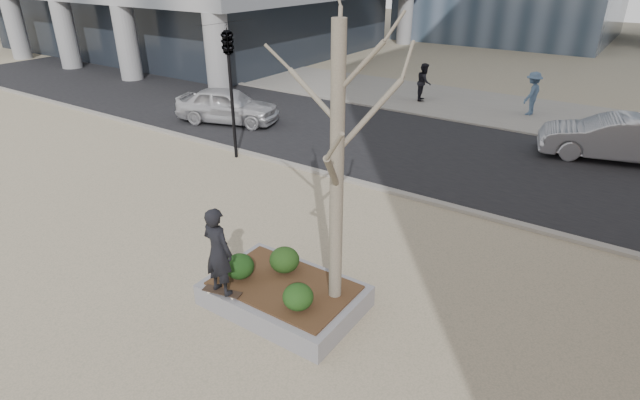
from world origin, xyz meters
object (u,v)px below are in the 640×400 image
Objects in this scene: skateboard at (222,293)px; police_car at (228,105)px; planter at (284,295)px; skateboarder at (218,252)px.

police_car is at bearing 119.67° from skateboard.
skateboard is at bearing -132.89° from planter.
police_car reaches higher than planter.
skateboarder reaches higher than skateboard.
skateboarder reaches higher than planter.
skateboarder is (-0.00, 0.00, 0.93)m from skateboard.
skateboarder reaches higher than police_car.
planter is 0.70× the size of police_car.
skateboard is at bearing -154.95° from police_car.
planter is 3.85× the size of skateboard.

